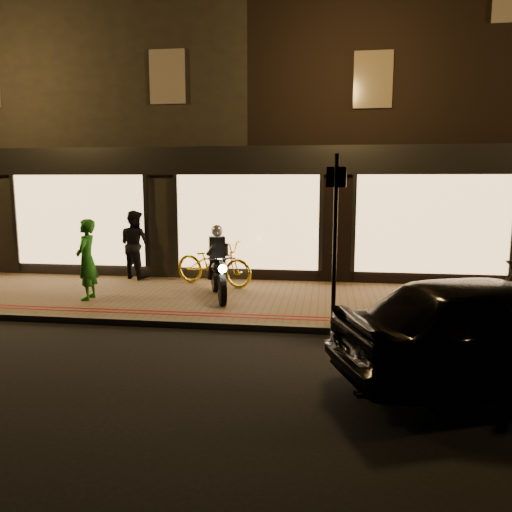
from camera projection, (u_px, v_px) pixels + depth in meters
The scene contains 11 objects.
ground at pixel (213, 329), 9.00m from camera, with size 90.00×90.00×0.00m, color black.
sidewalk at pixel (233, 300), 10.95m from camera, with size 50.00×4.00×0.12m, color brown.
kerb_stone at pixel (214, 325), 9.04m from camera, with size 50.00×0.14×0.12m, color #59544C.
red_kerb_lines at pixel (219, 315), 9.52m from camera, with size 50.00×0.26×0.01m.
building_row at pixel (270, 134), 17.15m from camera, with size 48.00×10.11×8.50m.
motorcycle at pixel (218, 270), 10.82m from camera, with size 0.82×1.87×1.59m.
sign_post at pixel (335, 230), 8.72m from camera, with size 0.35×0.12×3.00m.
bicycle_gold at pixel (214, 263), 12.10m from camera, with size 0.73×2.10×1.10m, color yellow.
person_green at pixel (87, 260), 10.64m from camera, with size 0.63×0.41×1.73m, color #1E6A1C.
person_dark at pixel (135, 245), 12.96m from camera, with size 0.86×0.67×1.78m, color black.
parked_car at pixel (498, 329), 6.52m from camera, with size 1.75×4.35×1.48m, color black.
Camera 1 is at (1.99, -8.50, 2.67)m, focal length 35.00 mm.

